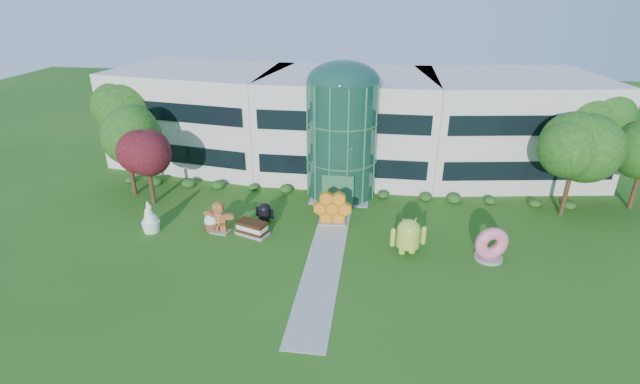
% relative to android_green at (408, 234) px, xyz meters
% --- Properties ---
extents(ground, '(140.00, 140.00, 0.00)m').
position_rel_android_green_xyz_m(ground, '(-5.52, -2.44, -1.48)').
color(ground, '#215114').
rests_on(ground, ground).
extents(building, '(46.00, 15.00, 9.30)m').
position_rel_android_green_xyz_m(building, '(-5.52, 15.56, 3.17)').
color(building, beige).
rests_on(building, ground).
extents(atrium, '(6.00, 6.00, 9.80)m').
position_rel_android_green_xyz_m(atrium, '(-5.52, 9.56, 3.42)').
color(atrium, '#194738').
rests_on(atrium, ground).
extents(walkway, '(2.40, 20.00, 0.04)m').
position_rel_android_green_xyz_m(walkway, '(-5.52, -0.44, -1.46)').
color(walkway, '#9E9E93').
rests_on(walkway, ground).
extents(tree_red, '(4.00, 4.00, 6.00)m').
position_rel_android_green_xyz_m(tree_red, '(-21.02, 5.06, 1.52)').
color(tree_red, '#3F0C14').
rests_on(tree_red, ground).
extents(trees_backdrop, '(52.00, 8.00, 8.40)m').
position_rel_android_green_xyz_m(trees_backdrop, '(-5.52, 10.56, 2.72)').
color(trees_backdrop, '#144010').
rests_on(trees_backdrop, ground).
extents(android_green, '(2.97, 2.36, 2.96)m').
position_rel_android_green_xyz_m(android_green, '(0.00, 0.00, 0.00)').
color(android_green, '#A6C53F').
rests_on(android_green, ground).
extents(android_black, '(1.81, 1.41, 1.82)m').
position_rel_android_green_xyz_m(android_black, '(-10.86, 3.09, -0.57)').
color(android_black, black).
rests_on(android_black, ground).
extents(donut, '(2.56, 1.75, 2.43)m').
position_rel_android_green_xyz_m(donut, '(5.44, -0.03, -0.26)').
color(donut, '#FB5F88').
rests_on(donut, ground).
extents(gingerbread, '(2.88, 1.46, 2.54)m').
position_rel_android_green_xyz_m(gingerbread, '(-13.77, 1.00, -0.21)').
color(gingerbread, brown).
rests_on(gingerbread, ground).
extents(ice_cream_sandwich, '(2.66, 1.94, 1.07)m').
position_rel_android_green_xyz_m(ice_cream_sandwich, '(-11.28, 0.97, -0.95)').
color(ice_cream_sandwich, '#321D0B').
rests_on(ice_cream_sandwich, ground).
extents(honeycomb, '(3.18, 1.30, 2.45)m').
position_rel_android_green_xyz_m(honeycomb, '(-5.59, 3.46, -0.25)').
color(honeycomb, orange).
rests_on(honeycomb, ground).
extents(froyo, '(1.55, 1.55, 2.47)m').
position_rel_android_green_xyz_m(froyo, '(-18.92, 0.42, -0.25)').
color(froyo, white).
rests_on(froyo, ground).
extents(cupcake, '(1.32, 1.32, 1.40)m').
position_rel_android_green_xyz_m(cupcake, '(-14.45, 1.17, -0.78)').
color(cupcake, white).
rests_on(cupcake, ground).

